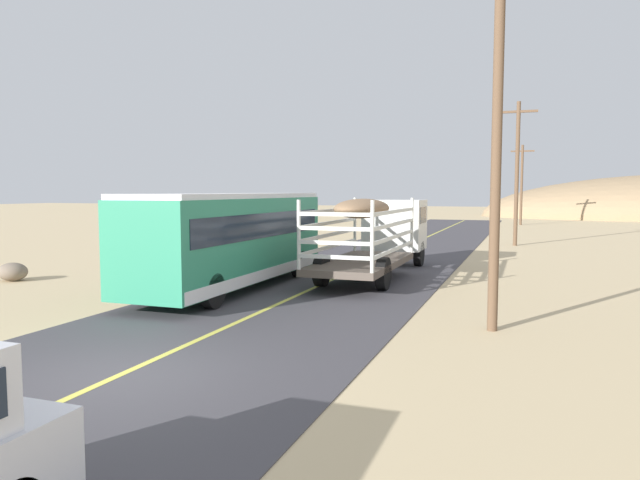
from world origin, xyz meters
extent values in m
plane|color=#CCB284|center=(0.00, 0.00, 0.00)|extent=(240.00, 240.00, 0.00)
cube|color=#423F44|center=(0.00, 0.00, 0.01)|extent=(8.00, 120.00, 0.02)
cube|color=#D8CC4C|center=(0.00, 0.00, 0.02)|extent=(0.16, 117.60, 0.00)
cube|color=silver|center=(1.22, 17.16, 1.82)|extent=(2.50, 2.20, 2.20)
cube|color=#192333|center=(1.22, 17.16, 2.27)|extent=(2.53, 1.54, 0.70)
cube|color=brown|center=(1.22, 11.76, 0.72)|extent=(2.50, 6.40, 0.24)
cylinder|color=silver|center=(0.03, 14.90, 1.94)|extent=(0.12, 0.12, 2.20)
cylinder|color=silver|center=(2.41, 14.90, 1.94)|extent=(0.12, 0.12, 2.20)
cylinder|color=silver|center=(0.03, 8.62, 1.94)|extent=(0.12, 0.12, 2.20)
cylinder|color=silver|center=(2.41, 8.62, 1.94)|extent=(0.12, 0.12, 2.20)
cube|color=silver|center=(0.01, 11.76, 1.28)|extent=(0.08, 6.30, 0.12)
cube|color=silver|center=(2.43, 11.76, 1.28)|extent=(0.08, 6.30, 0.12)
cube|color=silver|center=(1.22, 8.60, 1.28)|extent=(2.40, 0.08, 0.12)
cube|color=silver|center=(0.01, 11.76, 1.72)|extent=(0.08, 6.30, 0.12)
cube|color=silver|center=(2.43, 11.76, 1.72)|extent=(0.08, 6.30, 0.12)
cube|color=silver|center=(1.22, 8.60, 1.72)|extent=(2.40, 0.08, 0.12)
cube|color=silver|center=(0.01, 11.76, 2.16)|extent=(0.08, 6.30, 0.12)
cube|color=silver|center=(2.43, 11.76, 2.16)|extent=(0.08, 6.30, 0.12)
cube|color=silver|center=(1.22, 8.60, 2.16)|extent=(2.40, 0.08, 0.12)
cube|color=silver|center=(0.01, 11.76, 2.60)|extent=(0.08, 6.30, 0.12)
cube|color=silver|center=(2.43, 11.76, 2.60)|extent=(0.08, 6.30, 0.12)
cube|color=silver|center=(1.22, 8.60, 2.60)|extent=(2.40, 0.08, 0.12)
ellipsoid|color=#8C6B4C|center=(1.22, 11.76, 2.69)|extent=(1.75, 3.84, 0.70)
cylinder|color=black|center=(0.13, 17.16, 0.57)|extent=(0.32, 1.10, 1.10)
cylinder|color=black|center=(2.31, 17.16, 0.57)|extent=(0.32, 1.10, 1.10)
cylinder|color=black|center=(0.13, 10.48, 0.57)|extent=(0.32, 1.10, 1.10)
cylinder|color=black|center=(2.31, 10.48, 0.57)|extent=(0.32, 1.10, 1.10)
cube|color=#2D8C66|center=(-2.56, 9.08, 1.72)|extent=(2.50, 10.00, 2.70)
cube|color=white|center=(-2.56, 9.08, 3.15)|extent=(2.45, 9.80, 0.16)
cube|color=#192333|center=(-2.56, 9.08, 2.19)|extent=(2.54, 9.20, 0.80)
cube|color=silver|center=(-2.56, 9.08, 0.57)|extent=(2.53, 9.80, 0.36)
cylinder|color=black|center=(-3.66, 12.33, 0.52)|extent=(0.30, 1.00, 1.00)
cylinder|color=black|center=(-1.46, 12.33, 0.52)|extent=(0.30, 1.00, 1.00)
cylinder|color=black|center=(-3.66, 5.83, 0.52)|extent=(0.30, 1.00, 1.00)
cylinder|color=black|center=(-1.46, 5.83, 0.52)|extent=(0.30, 1.00, 1.00)
cylinder|color=brown|center=(6.08, 5.88, 4.37)|extent=(0.24, 0.24, 8.74)
cylinder|color=brown|center=(6.08, 28.99, 4.33)|extent=(0.24, 0.24, 8.65)
cube|color=brown|center=(6.08, 28.99, 8.05)|extent=(2.20, 0.14, 0.14)
cylinder|color=brown|center=(6.08, 52.11, 3.89)|extent=(0.24, 0.24, 7.78)
cube|color=brown|center=(6.08, 52.11, 7.18)|extent=(2.20, 0.14, 0.14)
ellipsoid|color=#756656|center=(-11.05, 7.90, 0.34)|extent=(1.11, 0.97, 0.68)
camera|label=1|loc=(6.83, -8.36, 3.31)|focal=32.78mm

